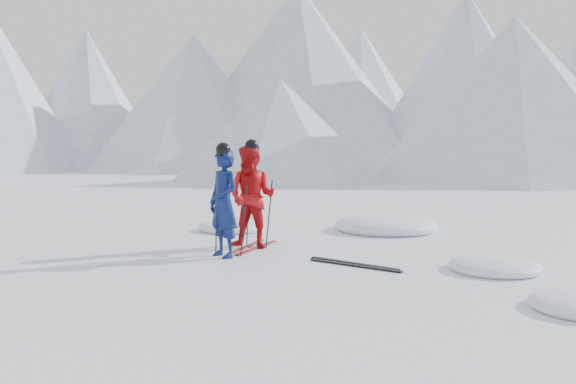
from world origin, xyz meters
The scene contains 12 objects.
ground centered at (0.00, 0.00, 0.00)m, with size 160.00×160.00×0.00m, color white.
skier_blue centered at (-2.05, -0.68, 0.95)m, with size 0.70×0.46×1.91m, color #0D1A50.
skier_red centered at (-2.22, 0.35, 0.99)m, with size 0.96×0.75×1.97m, color red.
pole_blue_left centered at (-2.35, -0.53, 0.64)m, with size 0.02×0.02×1.27m, color black.
pole_blue_right centered at (-1.80, -0.43, 0.64)m, with size 0.02×0.02×1.27m, color black.
pole_red_left centered at (-2.52, 0.60, 0.66)m, with size 0.02×0.02×1.32m, color black.
pole_red_right centered at (-1.92, 0.50, 0.66)m, with size 0.02×0.02×1.32m, color black.
ski_worn_left centered at (-2.34, 0.35, 0.01)m, with size 0.09×1.70×0.03m, color black.
ski_worn_right centered at (-2.10, 0.35, 0.01)m, with size 0.09×1.70×0.03m, color black.
ski_loose_a centered at (0.16, 0.03, 0.01)m, with size 0.09×1.70×0.03m, color black.
ski_loose_b centered at (0.26, -0.12, 0.01)m, with size 0.09×1.70×0.03m, color black.
snow_lumps centered at (-0.64, 2.69, 0.00)m, with size 9.34×6.71×0.52m.
Camera 1 is at (4.89, -8.79, 1.97)m, focal length 38.00 mm.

